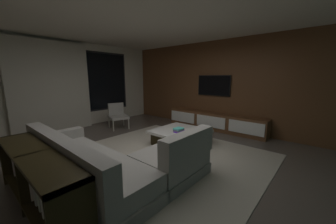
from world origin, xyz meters
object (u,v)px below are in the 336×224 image
at_px(coffee_table, 180,137).
at_px(book_stack_on_coffee_table, 179,130).
at_px(sectional_couch, 111,165).
at_px(mounted_tv, 214,85).
at_px(accent_chair_near_window, 118,114).
at_px(console_table_behind_couch, 37,178).
at_px(media_console, 215,122).

xyz_separation_m(coffee_table, book_stack_on_coffee_table, (-0.13, -0.06, 0.22)).
distance_m(sectional_couch, mounted_tv, 4.10).
relative_size(coffee_table, accent_chair_near_window, 1.49).
xyz_separation_m(accent_chair_near_window, console_table_behind_couch, (-2.84, -2.52, -0.02)).
distance_m(media_console, mounted_tv, 1.13).
distance_m(book_stack_on_coffee_table, media_console, 1.89).
xyz_separation_m(coffee_table, console_table_behind_couch, (-2.92, -0.06, 0.22)).
height_order(book_stack_on_coffee_table, media_console, media_console).
relative_size(coffee_table, book_stack_on_coffee_table, 4.37).
distance_m(media_console, console_table_behind_couch, 4.68).
distance_m(sectional_couch, book_stack_on_coffee_table, 1.89).
xyz_separation_m(coffee_table, mounted_tv, (1.93, 0.18, 1.16)).
bearing_deg(accent_chair_near_window, coffee_table, -88.18).
bearing_deg(console_table_behind_couch, mounted_tv, 2.88).
bearing_deg(coffee_table, console_table_behind_couch, -178.75).
bearing_deg(accent_chair_near_window, console_table_behind_couch, -138.44).
relative_size(sectional_couch, console_table_behind_couch, 1.19).
distance_m(coffee_table, console_table_behind_couch, 2.93).
distance_m(coffee_table, media_console, 1.75).
height_order(book_stack_on_coffee_table, mounted_tv, mounted_tv).
bearing_deg(coffee_table, media_console, -0.59).
bearing_deg(mounted_tv, media_console, -132.38).
bearing_deg(mounted_tv, accent_chair_near_window, 131.43).
bearing_deg(media_console, accent_chair_near_window, 126.45).
bearing_deg(book_stack_on_coffee_table, accent_chair_near_window, 88.74).
xyz_separation_m(coffee_table, media_console, (1.75, -0.02, 0.06)).
xyz_separation_m(book_stack_on_coffee_table, media_console, (1.88, 0.04, -0.15)).
xyz_separation_m(sectional_couch, console_table_behind_couch, (-0.91, 0.13, 0.12)).
distance_m(sectional_couch, coffee_table, 2.02).
bearing_deg(console_table_behind_couch, media_console, 0.56).
relative_size(accent_chair_near_window, mounted_tv, 0.72).
height_order(accent_chair_near_window, console_table_behind_couch, accent_chair_near_window).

